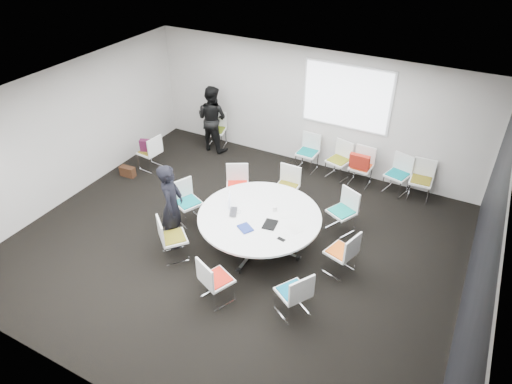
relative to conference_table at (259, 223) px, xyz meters
The scene contains 31 objects.
room_shell 0.93m from the conference_table, 159.71° to the right, with size 8.08×7.08×2.88m.
conference_table is the anchor object (origin of this frame).
projection_screen 3.61m from the conference_table, 83.52° to the left, with size 1.90×0.03×1.35m, color white.
chair_ring_a 1.58m from the conference_table, ahead, with size 0.56×0.57×0.88m.
chair_ring_b 1.69m from the conference_table, 45.04° to the left, with size 0.61×0.60×0.88m.
chair_ring_c 1.49m from the conference_table, 94.99° to the left, with size 0.47×0.45×0.88m.
chair_ring_d 1.49m from the conference_table, 135.96° to the left, with size 0.62×0.62×0.88m.
chair_ring_e 1.65m from the conference_table, behind, with size 0.60×0.60×0.88m.
chair_ring_f 1.60m from the conference_table, 141.21° to the right, with size 0.64×0.64×0.88m.
chair_ring_g 1.53m from the conference_table, 89.84° to the right, with size 0.60×0.59×0.88m.
chair_ring_h 1.71m from the conference_table, 44.19° to the right, with size 0.62×0.63×0.88m.
chair_back_a 3.07m from the conference_table, 95.83° to the left, with size 0.48×0.46×0.88m.
chair_back_b 3.08m from the conference_table, 81.34° to the left, with size 0.56×0.55×0.88m.
chair_back_c 3.17m from the conference_table, 71.55° to the left, with size 0.48×0.47×0.88m.
chair_back_d 3.55m from the conference_table, 59.39° to the left, with size 0.56×0.55×0.88m.
chair_back_e 3.83m from the conference_table, 52.93° to the left, with size 0.48×0.47×0.88m.
chair_spare_left 3.85m from the conference_table, 159.86° to the left, with size 0.49×0.50×0.88m.
chair_person_back 4.18m from the conference_table, 133.09° to the left, with size 0.56×0.56×0.88m.
person_main 1.63m from the conference_table, 157.50° to the right, with size 0.61×0.40×1.67m, color black.
person_back 4.06m from the conference_table, 134.64° to the left, with size 0.82×0.64×1.69m, color black.
laptop 0.48m from the conference_table, 162.28° to the right, with size 0.31×0.20×0.02m, color #333338.
laptop_lid 0.70m from the conference_table, behind, with size 0.30×0.02×0.22m, color silver.
notebook_black 0.39m from the conference_table, 29.19° to the right, with size 0.22×0.30×0.02m, color black.
tablet_folio 0.50m from the conference_table, 94.72° to the right, with size 0.26×0.20×0.03m, color navy.
papers_right 0.56m from the conference_table, 29.44° to the left, with size 0.30×0.21×0.00m, color white.
papers_front 0.73m from the conference_table, ahead, with size 0.30×0.21×0.00m, color silver.
cup 0.39m from the conference_table, 54.33° to the left, with size 0.08×0.08×0.09m, color white.
phone 0.79m from the conference_table, 34.05° to the right, with size 0.14×0.07×0.01m, color black.
maroon_bag 3.86m from the conference_table, 159.91° to the left, with size 0.40×0.14×0.28m, color #4A1330.
brown_bag 3.99m from the conference_table, 168.60° to the left, with size 0.36×0.16×0.24m, color #351D11.
red_jacket 2.95m from the conference_table, 70.18° to the left, with size 0.44×0.10×0.35m, color #AE2215.
Camera 1 is at (3.45, -5.73, 5.67)m, focal length 32.00 mm.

